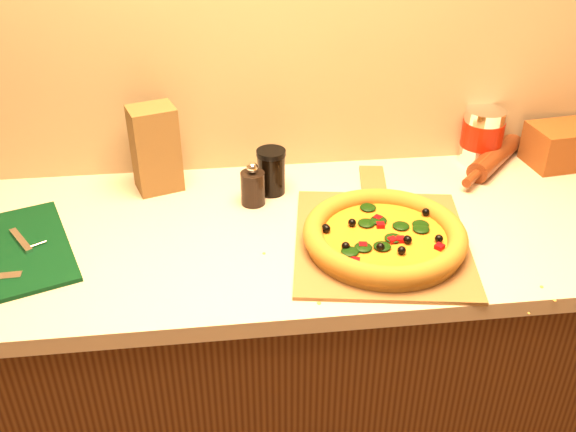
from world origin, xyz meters
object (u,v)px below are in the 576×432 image
object	(u,v)px
coffee_canister	(482,135)
dark_jar	(271,171)
rolling_pin	(498,154)
pizza_peel	(381,237)
pizza	(384,236)
cutting_board	(7,253)
pepper_grinder	(253,187)

from	to	relation	value
coffee_canister	dark_jar	size ratio (longest dim) A/B	1.30
rolling_pin	dark_jar	size ratio (longest dim) A/B	2.73
pizza_peel	rolling_pin	world-z (taller)	rolling_pin
pizza	coffee_canister	xyz separation A→B (m)	(0.38, 0.40, 0.05)
cutting_board	rolling_pin	xyz separation A→B (m)	(1.27, 0.31, 0.02)
pizza	coffee_canister	size ratio (longest dim) A/B	2.36
rolling_pin	dark_jar	bearing A→B (deg)	-172.20
coffee_canister	dark_jar	bearing A→B (deg)	-169.76
cutting_board	rolling_pin	world-z (taller)	rolling_pin
coffee_canister	dark_jar	xyz separation A→B (m)	(-0.61, -0.11, -0.02)
cutting_board	coffee_canister	distance (m)	1.27
cutting_board	dark_jar	distance (m)	0.66
cutting_board	rolling_pin	bearing A→B (deg)	-6.52
pizza	dark_jar	bearing A→B (deg)	128.57
pizza	rolling_pin	distance (m)	0.57
pizza	cutting_board	distance (m)	0.85
cutting_board	pepper_grinder	bearing A→B (deg)	-3.92
pizza	cutting_board	size ratio (longest dim) A/B	0.88
coffee_canister	dark_jar	distance (m)	0.62
pepper_grinder	dark_jar	xyz separation A→B (m)	(0.05, 0.05, 0.01)
pizza_peel	pizza	xyz separation A→B (m)	(-0.00, -0.04, 0.03)
cutting_board	rolling_pin	distance (m)	1.31
pizza	pepper_grinder	distance (m)	0.37
cutting_board	pizza_peel	bearing A→B (deg)	-22.35
pizza_peel	coffee_canister	size ratio (longest dim) A/B	3.96
pizza	dark_jar	distance (m)	0.37
rolling_pin	pizza	bearing A→B (deg)	-138.18
rolling_pin	coffee_canister	size ratio (longest dim) A/B	2.10
coffee_canister	rolling_pin	bearing A→B (deg)	-23.74
dark_jar	rolling_pin	bearing A→B (deg)	7.80
pizza_peel	pizza	size ratio (longest dim) A/B	1.68
pizza_peel	dark_jar	distance (m)	0.35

